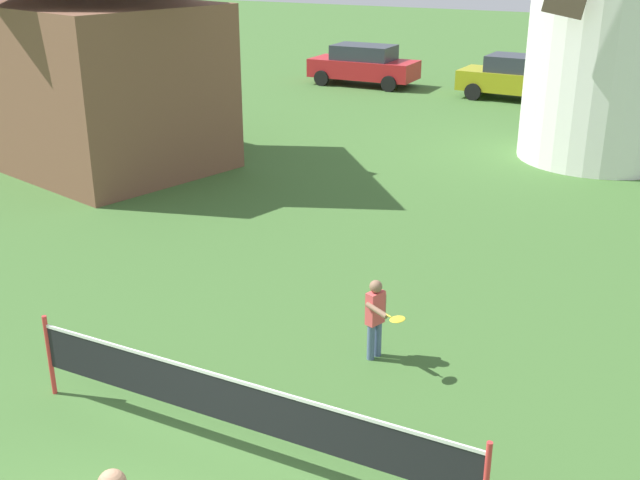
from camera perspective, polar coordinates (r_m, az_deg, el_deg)
The scene contains 5 objects.
tennis_net at distance 8.69m, azimuth -6.18°, elevation -11.86°, with size 5.64×0.06×1.10m.
player_far at distance 10.56m, azimuth 4.17°, elevation -5.54°, with size 0.68×0.64×1.17m.
parked_car_red at distance 31.15m, azimuth 3.24°, elevation 12.80°, with size 4.20×1.92×1.56m.
parked_car_mustard at distance 29.02m, azimuth 14.69°, elevation 11.52°, with size 4.47×2.02×1.56m.
chapel at distance 20.31m, azimuth -16.66°, elevation 14.43°, with size 7.24×6.02×7.60m.
Camera 1 is at (4.07, -3.76, 5.43)m, focal length 43.40 mm.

